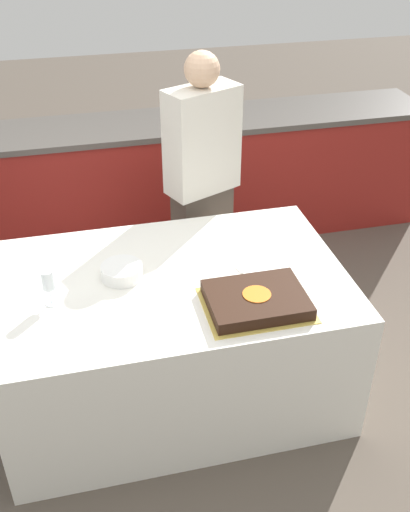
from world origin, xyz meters
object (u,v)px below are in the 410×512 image
object	(u,v)px
person_cutting_cake	(202,186)
cake	(256,300)
wine_glass	(48,281)
plate_stack	(122,272)

from	to	relation	value
person_cutting_cake	cake	bearing A→B (deg)	66.52
cake	wine_glass	distance (m)	0.93
wine_glass	person_cutting_cake	world-z (taller)	person_cutting_cake
plate_stack	wine_glass	xyz separation A→B (m)	(-0.34, -0.13, 0.09)
cake	person_cutting_cake	bearing A→B (deg)	90.00
wine_glass	person_cutting_cake	xyz separation A→B (m)	(0.90, 0.84, -0.05)
cake	plate_stack	bearing A→B (deg)	147.32
wine_glass	person_cutting_cake	bearing A→B (deg)	42.99
cake	plate_stack	distance (m)	0.67
plate_stack	cake	bearing A→B (deg)	-32.68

